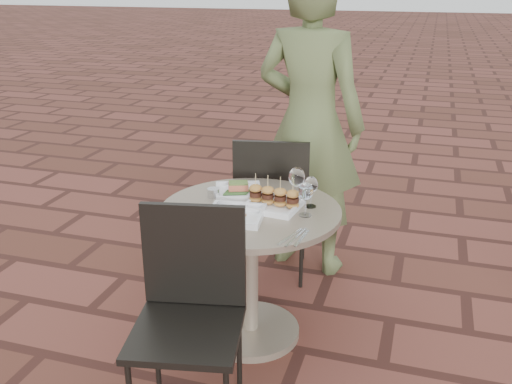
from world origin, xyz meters
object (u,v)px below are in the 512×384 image
(diner, at_px, (310,124))
(plate_sliders, at_px, (274,200))
(plate_salmon, at_px, (238,190))
(plate_tuna, at_px, (235,215))
(cafe_table, at_px, (250,253))
(chair_far, at_px, (272,197))
(chair_near, at_px, (190,299))

(diner, relative_size, plate_sliders, 6.77)
(plate_salmon, bearing_deg, plate_tuna, -73.85)
(plate_sliders, bearing_deg, plate_tuna, -128.10)
(cafe_table, xyz_separation_m, chair_far, (-0.06, 0.62, 0.07))
(chair_near, xyz_separation_m, plate_salmon, (-0.05, 0.77, 0.20))
(cafe_table, xyz_separation_m, plate_sliders, (0.11, 0.05, 0.29))
(cafe_table, height_order, plate_tuna, plate_tuna)
(cafe_table, xyz_separation_m, plate_salmon, (-0.12, 0.18, 0.26))
(diner, distance_m, plate_salmon, 0.77)
(chair_far, xyz_separation_m, plate_tuna, (0.03, -0.75, 0.20))
(plate_tuna, bearing_deg, plate_salmon, 106.15)
(chair_near, relative_size, plate_sliders, 3.30)
(cafe_table, relative_size, diner, 0.47)
(cafe_table, relative_size, plate_salmon, 2.95)
(chair_far, distance_m, diner, 0.51)
(plate_salmon, xyz_separation_m, plate_sliders, (0.23, -0.13, 0.02))
(plate_sliders, relative_size, plate_tuna, 0.97)
(cafe_table, height_order, plate_sliders, plate_sliders)
(diner, bearing_deg, chair_near, 93.96)
(plate_tuna, bearing_deg, plate_sliders, 51.90)
(chair_near, height_order, diner, diner)
(chair_far, relative_size, chair_near, 1.00)
(cafe_table, height_order, diner, diner)
(plate_tuna, bearing_deg, cafe_table, 76.00)
(plate_salmon, bearing_deg, chair_near, -86.43)
(cafe_table, xyz_separation_m, diner, (0.10, 0.89, 0.47))
(cafe_table, distance_m, diner, 1.01)
(chair_far, height_order, plate_sliders, chair_far)
(chair_far, bearing_deg, cafe_table, 84.52)
(plate_salmon, distance_m, plate_tuna, 0.32)
(plate_salmon, height_order, plate_sliders, plate_sliders)
(chair_far, height_order, chair_near, same)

